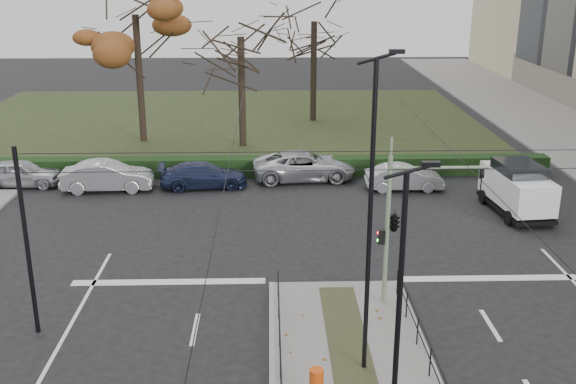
% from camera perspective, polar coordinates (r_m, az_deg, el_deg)
% --- Properties ---
extents(ground, '(140.00, 140.00, 0.00)m').
position_cam_1_polar(ground, '(20.13, 5.34, -14.16)').
color(ground, black).
rests_on(ground, ground).
extents(park, '(38.00, 26.00, 0.10)m').
position_cam_1_polar(park, '(50.14, -5.81, 5.93)').
color(park, '#273118').
rests_on(park, ground).
extents(hedge, '(38.00, 1.00, 1.00)m').
position_cam_1_polar(hedge, '(37.09, -7.26, 2.12)').
color(hedge, black).
rests_on(hedge, ground).
extents(catenary, '(20.00, 34.00, 6.00)m').
position_cam_1_polar(catenary, '(20.00, 5.10, -3.35)').
color(catenary, black).
rests_on(catenary, ground).
extents(traffic_light, '(3.46, 1.98, 5.09)m').
position_cam_1_polar(traffic_light, '(22.06, 9.19, -2.29)').
color(traffic_light, gray).
rests_on(traffic_light, median_island).
extents(litter_bin, '(0.37, 0.37, 0.95)m').
position_cam_1_polar(litter_bin, '(17.92, 2.43, -15.52)').
color(litter_bin, black).
rests_on(litter_bin, median_island).
extents(streetlamp_median_near, '(0.63, 0.13, 7.49)m').
position_cam_1_polar(streetlamp_median_near, '(13.34, 9.25, -12.85)').
color(streetlamp_median_near, black).
rests_on(streetlamp_median_near, median_island).
extents(streetlamp_median_far, '(0.74, 0.15, 8.83)m').
position_cam_1_polar(streetlamp_median_far, '(17.69, 7.02, -2.21)').
color(streetlamp_median_far, black).
rests_on(streetlamp_median_far, median_island).
extents(parked_car_first, '(4.18, 1.72, 1.42)m').
position_cam_1_polar(parked_car_first, '(37.60, -21.72, 1.49)').
color(parked_car_first, '#A4A6AB').
rests_on(parked_car_first, ground).
extents(parked_car_second, '(4.66, 1.82, 1.51)m').
position_cam_1_polar(parked_car_second, '(35.48, -15.05, 1.31)').
color(parked_car_second, '#A4A6AB').
rests_on(parked_car_second, ground).
extents(parked_car_third, '(4.66, 2.27, 1.31)m').
position_cam_1_polar(parked_car_third, '(35.06, -7.18, 1.43)').
color(parked_car_third, '#1D2545').
rests_on(parked_car_third, ground).
extents(parked_car_fourth, '(5.67, 2.97, 1.52)m').
position_cam_1_polar(parked_car_fourth, '(36.06, 1.39, 2.23)').
color(parked_car_fourth, '#A4A6AB').
rests_on(parked_car_fourth, ground).
extents(white_van, '(2.40, 4.68, 2.42)m').
position_cam_1_polar(white_van, '(32.65, 18.81, 0.39)').
color(white_van, white).
rests_on(white_van, ground).
extents(rust_tree, '(7.85, 7.85, 10.51)m').
position_cam_1_polar(rust_tree, '(44.04, -12.81, 14.42)').
color(rust_tree, black).
rests_on(rust_tree, park).
extents(bare_tree_center, '(5.81, 5.81, 9.47)m').
position_cam_1_polar(bare_tree_center, '(49.32, 2.22, 13.62)').
color(bare_tree_center, black).
rests_on(bare_tree_center, park).
extents(bare_tree_near, '(6.79, 6.79, 8.99)m').
position_cam_1_polar(bare_tree_near, '(41.97, -4.01, 12.30)').
color(bare_tree_near, black).
rests_on(bare_tree_near, park).
extents(parked_car_fifth, '(3.96, 1.38, 1.30)m').
position_cam_1_polar(parked_car_fifth, '(34.92, 9.79, 1.23)').
color(parked_car_fifth, '#A4A6AB').
rests_on(parked_car_fifth, ground).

